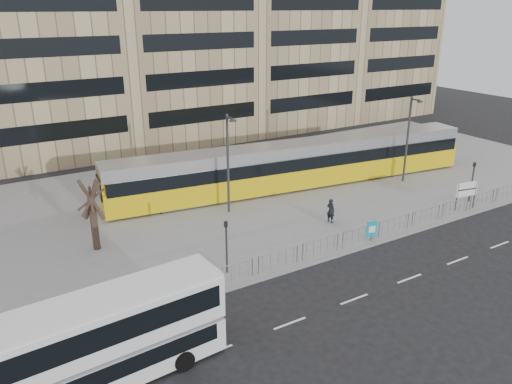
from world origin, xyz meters
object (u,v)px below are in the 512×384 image
traffic_light_west (226,240)px  traffic_light_east (473,177)px  lamp_post_west (228,160)px  tram (297,164)px  pedestrian (331,211)px  lamp_post_east (408,136)px  bare_tree (88,176)px  double_decker_bus (104,338)px  station_sign (467,191)px  ad_panel (372,230)px

traffic_light_west → traffic_light_east: same height
traffic_light_east → lamp_post_west: 18.32m
tram → pedestrian: (-2.33, -7.22, -0.99)m
lamp_post_east → bare_tree: size_ratio=1.07×
lamp_post_east → lamp_post_west: bearing=173.7°
double_decker_bus → tram: double_decker_bus is taller
lamp_post_west → station_sign: bearing=-29.3°
ad_panel → bare_tree: bearing=167.2°
station_sign → lamp_post_east: lamp_post_east is taller
pedestrian → lamp_post_west: bearing=28.6°
traffic_light_east → lamp_post_west: lamp_post_west is taller
station_sign → traffic_light_west: size_ratio=0.67×
lamp_post_west → traffic_light_east: bearing=-24.6°
bare_tree → lamp_post_east: bearing=-1.7°
station_sign → double_decker_bus: bearing=-159.9°
double_decker_bus → bare_tree: bearing=73.7°
tram → station_sign: size_ratio=15.08×
traffic_light_east → ad_panel: bearing=174.0°
pedestrian → lamp_post_east: size_ratio=0.24×
tram → lamp_post_west: bearing=-157.5°
tram → bare_tree: 17.57m
ad_panel → traffic_light_east: size_ratio=0.43×
double_decker_bus → bare_tree: 12.29m
lamp_post_west → lamp_post_east: size_ratio=0.99×
traffic_light_east → lamp_post_east: (-0.79, 5.85, 1.97)m
pedestrian → lamp_post_west: (-5.07, 5.18, 3.06)m
double_decker_bus → pedestrian: bearing=19.5°
station_sign → traffic_light_west: 19.18m
ad_panel → traffic_light_west: bearing=-172.3°
ad_panel → lamp_post_east: 12.90m
double_decker_bus → lamp_post_west: lamp_post_west is taller
tram → lamp_post_east: lamp_post_east is taller
station_sign → pedestrian: station_sign is taller
pedestrian → tram: bearing=-33.6°
tram → station_sign: bearing=-47.1°
traffic_light_east → lamp_post_east: lamp_post_east is taller
double_decker_bus → lamp_post_west: bearing=42.1°
bare_tree → station_sign: bearing=-16.7°
pedestrian → traffic_light_west: size_ratio=0.55×
ad_panel → traffic_light_west: 9.80m
ad_panel → pedestrian: 3.62m
pedestrian → ad_panel: bearing=170.1°
double_decker_bus → traffic_light_west: size_ratio=3.14×
ad_panel → lamp_post_west: 10.80m
traffic_light_east → bare_tree: bearing=153.7°
double_decker_bus → pedestrian: double_decker_bus is taller
pedestrian → lamp_post_east: lamp_post_east is taller
ad_panel → lamp_post_east: (10.33, 7.05, 3.17)m
double_decker_bus → traffic_light_west: double_decker_bus is taller
ad_panel → lamp_post_west: (-5.44, 8.78, 3.14)m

